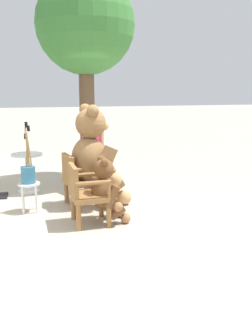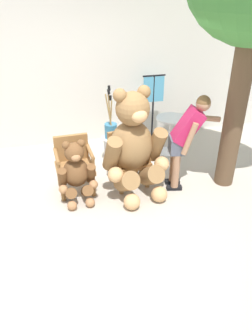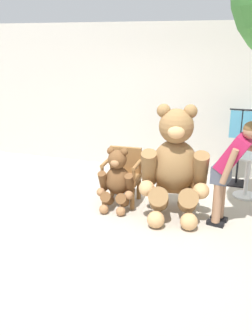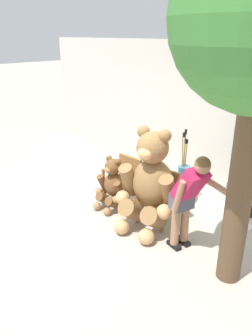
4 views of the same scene
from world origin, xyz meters
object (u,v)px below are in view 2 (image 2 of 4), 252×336
object	(u,v)px
person_visitor	(186,135)
brush_bucket	(111,128)
teddy_bear_large	(134,145)
teddy_bear_small	(76,172)
white_stool	(111,143)
wooden_chair_left	(74,163)
round_side_table	(171,131)
wooden_chair_right	(127,157)
clothing_display_stand	(153,108)

from	to	relation	value
person_visitor	brush_bucket	xyz separation A→B (m)	(-0.92, 1.12, -0.26)
teddy_bear_large	teddy_bear_small	world-z (taller)	teddy_bear_large
teddy_bear_small	white_stool	xyz separation A→B (m)	(0.74, 1.08, -0.12)
wooden_chair_left	round_side_table	size ratio (longest dim) A/B	1.19
wooden_chair_right	teddy_bear_small	distance (m)	0.89
white_stool	round_side_table	bearing A→B (deg)	1.40
wooden_chair_left	round_side_table	world-z (taller)	wooden_chair_left
wooden_chair_left	round_side_table	bearing A→B (deg)	23.29
teddy_bear_large	brush_bucket	size ratio (longest dim) A/B	1.75
wooden_chair_left	clothing_display_stand	xyz separation A→B (m)	(1.71, 1.38, 0.26)
brush_bucket	teddy_bear_small	bearing A→B (deg)	-124.37
wooden_chair_left	teddy_bear_large	world-z (taller)	teddy_bear_large
teddy_bear_large	person_visitor	distance (m)	0.79
teddy_bear_small	person_visitor	size ratio (longest dim) A/B	0.64
teddy_bear_small	round_side_table	bearing A→B (deg)	30.47
teddy_bear_small	white_stool	distance (m)	1.31
teddy_bear_small	person_visitor	distance (m)	1.71
wooden_chair_right	brush_bucket	xyz separation A→B (m)	(-0.11, 0.78, 0.18)
wooden_chair_left	brush_bucket	distance (m)	1.09
wooden_chair_right	round_side_table	distance (m)	1.31
round_side_table	teddy_bear_large	bearing A→B (deg)	-132.94
round_side_table	clothing_display_stand	distance (m)	0.65
wooden_chair_left	round_side_table	distance (m)	2.05
wooden_chair_left	teddy_bear_large	bearing A→B (deg)	-17.03
wooden_chair_left	teddy_bear_small	distance (m)	0.29
white_stool	brush_bucket	xyz separation A→B (m)	(-0.00, -0.00, 0.28)
wooden_chair_right	teddy_bear_small	size ratio (longest dim) A/B	0.90
wooden_chair_right	round_side_table	size ratio (longest dim) A/B	1.19
white_stool	person_visitor	bearing A→B (deg)	-50.75
wooden_chair_right	brush_bucket	world-z (taller)	brush_bucket
teddy_bear_large	clothing_display_stand	distance (m)	1.84
person_visitor	brush_bucket	world-z (taller)	person_visitor
wooden_chair_right	clothing_display_stand	distance (m)	1.64
wooden_chair_left	brush_bucket	size ratio (longest dim) A/B	0.91
wooden_chair_left	brush_bucket	world-z (taller)	brush_bucket
teddy_bear_small	brush_bucket	distance (m)	1.31
white_stool	brush_bucket	world-z (taller)	brush_bucket
wooden_chair_left	wooden_chair_right	xyz separation A→B (m)	(0.85, -0.00, 0.00)
wooden_chair_left	wooden_chair_right	size ratio (longest dim) A/B	1.00
wooden_chair_right	white_stool	distance (m)	0.80
teddy_bear_large	teddy_bear_small	distance (m)	0.93
wooden_chair_right	clothing_display_stand	xyz separation A→B (m)	(0.86, 1.38, 0.26)
wooden_chair_left	wooden_chair_right	distance (m)	0.85
wooden_chair_left	person_visitor	world-z (taller)	person_visitor
person_visitor	teddy_bear_large	bearing A→B (deg)	174.69
wooden_chair_left	wooden_chair_right	bearing A→B (deg)	-0.07
teddy_bear_small	round_side_table	distance (m)	2.18
teddy_bear_large	round_side_table	xyz separation A→B (m)	(1.00, 1.08, -0.36)
brush_bucket	wooden_chair_right	bearing A→B (deg)	-82.03
teddy_bear_large	round_side_table	size ratio (longest dim) A/B	2.29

